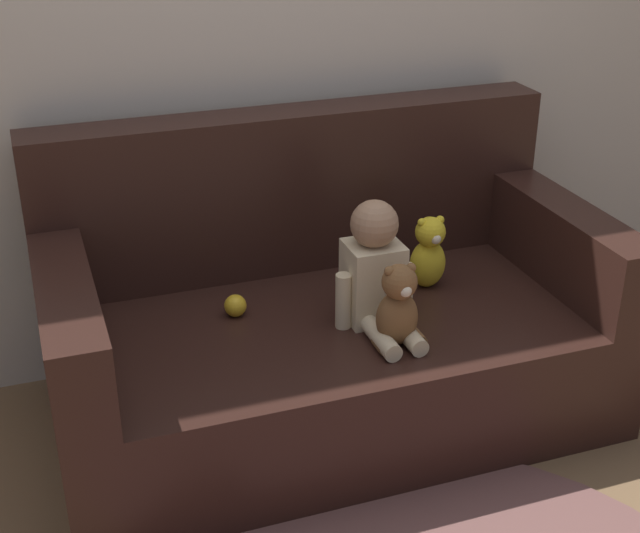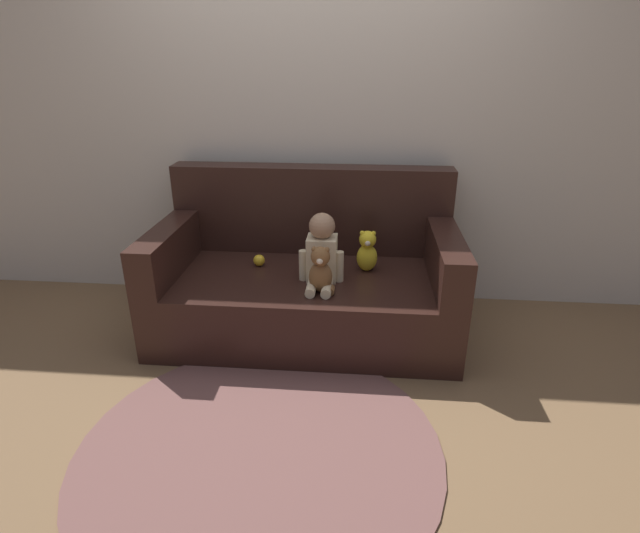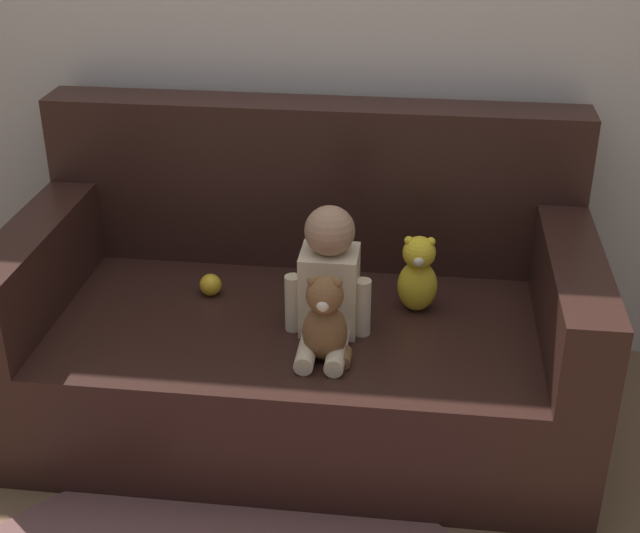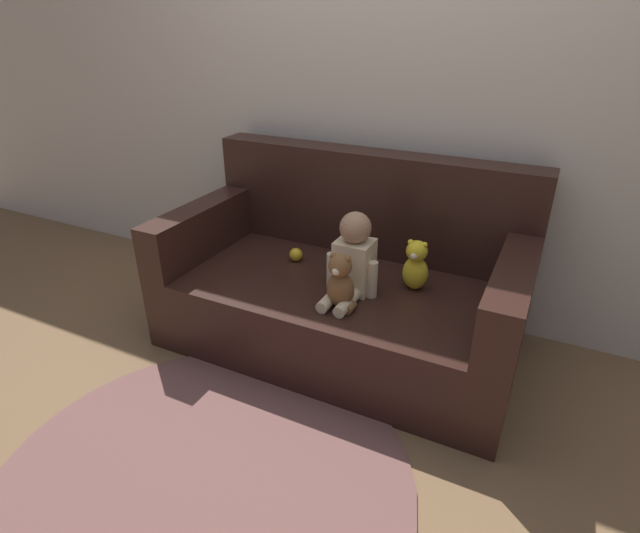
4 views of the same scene
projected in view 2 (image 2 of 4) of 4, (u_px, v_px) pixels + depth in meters
ground_plane at (306, 329)px, 3.17m from camera, size 12.00×12.00×0.00m
wall_back at (314, 107)px, 3.17m from camera, size 8.00×0.05×2.60m
couch at (307, 278)px, 3.11m from camera, size 1.79×0.95×0.96m
person_baby at (322, 253)px, 2.85m from camera, size 0.25×0.35×0.40m
teddy_bear_brown at (321, 271)px, 2.72m from camera, size 0.16×0.12×0.27m
plush_toy_side at (367, 251)px, 2.99m from camera, size 0.12×0.12×0.26m
toy_ball at (259, 260)px, 3.10m from camera, size 0.07×0.07×0.07m
floor_rug at (260, 449)px, 2.20m from camera, size 1.61×1.61×0.01m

